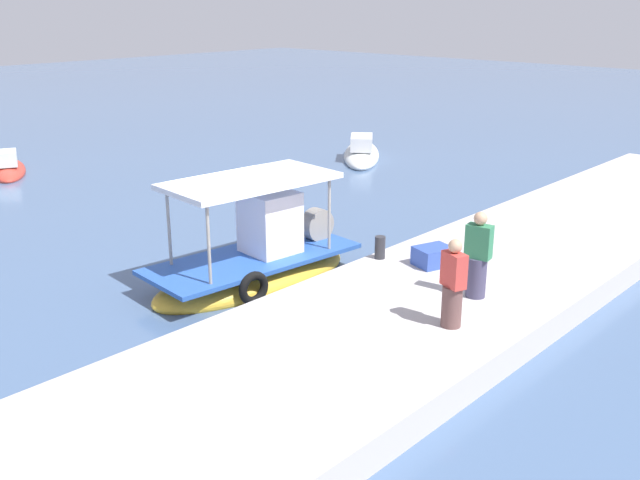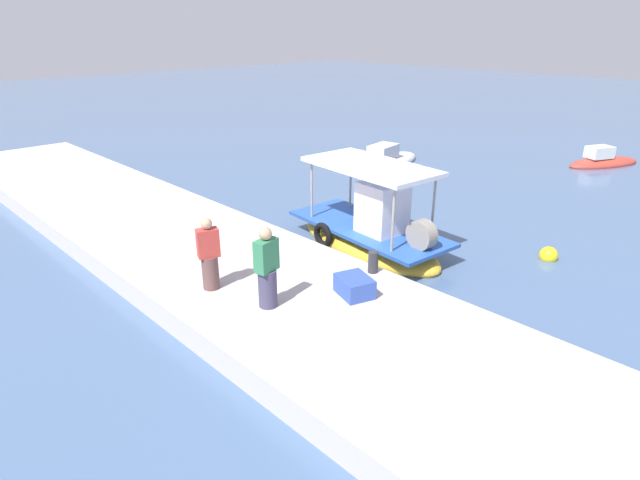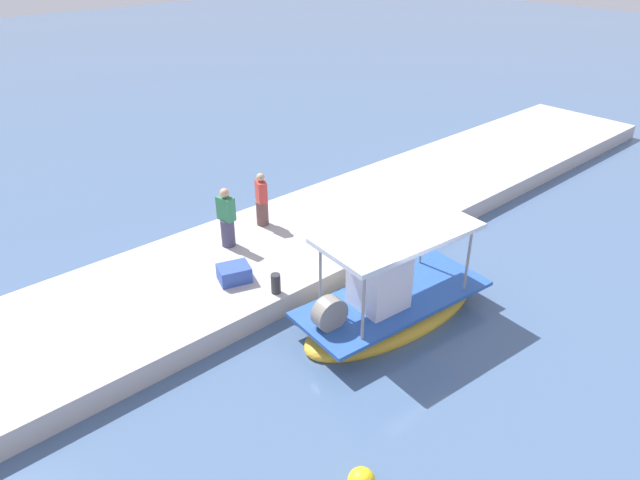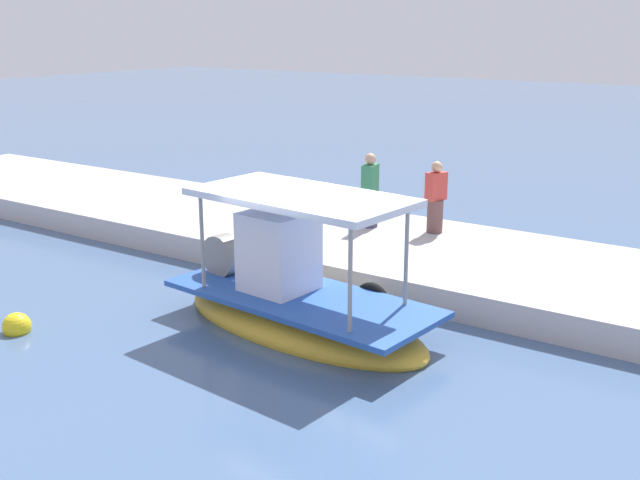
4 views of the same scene
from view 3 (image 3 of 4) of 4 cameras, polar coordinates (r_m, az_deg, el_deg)
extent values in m
plane|color=#476289|center=(14.77, 7.36, -7.04)|extent=(120.00, 120.00, 0.00)
cube|color=beige|center=(17.04, -2.71, -0.34)|extent=(36.00, 4.68, 0.58)
ellipsoid|color=gold|center=(14.51, 7.15, -7.32)|extent=(5.33, 2.50, 0.88)
cube|color=#2B57AD|center=(14.23, 7.27, -5.73)|extent=(5.13, 2.48, 0.10)
cube|color=white|center=(13.54, 5.85, -4.03)|extent=(1.20, 1.21, 1.51)
cylinder|color=gray|center=(12.35, 4.29, -6.76)|extent=(0.07, 0.07, 1.80)
cylinder|color=gray|center=(13.34, 0.03, -3.67)|extent=(0.07, 0.07, 1.80)
cylinder|color=gray|center=(14.41, 14.39, -2.00)|extent=(0.07, 0.07, 1.80)
cylinder|color=gray|center=(15.26, 10.06, 0.37)|extent=(0.07, 0.07, 1.80)
cube|color=silver|center=(13.29, 7.75, 0.70)|extent=(3.97, 2.29, 0.12)
torus|color=black|center=(15.42, 6.68, -3.57)|extent=(0.75, 0.25, 0.74)
cylinder|color=gray|center=(12.94, 0.95, -7.26)|extent=(0.83, 0.42, 0.80)
cylinder|color=brown|center=(17.41, -5.72, 2.71)|extent=(0.47, 0.47, 0.76)
cube|color=#C63E37|center=(17.11, -5.83, 4.81)|extent=(0.41, 0.53, 0.63)
sphere|color=tan|center=(16.94, -5.90, 6.16)|extent=(0.25, 0.25, 0.25)
cylinder|color=#403D59|center=(16.36, -9.08, 0.75)|extent=(0.45, 0.45, 0.81)
cube|color=#327D53|center=(16.03, -9.28, 3.08)|extent=(0.36, 0.53, 0.67)
sphere|color=tan|center=(15.84, -9.41, 4.60)|extent=(0.26, 0.26, 0.26)
cylinder|color=#2D2D33|center=(14.23, -4.39, -4.31)|extent=(0.24, 0.24, 0.52)
cube|color=#324FAA|center=(14.84, -8.47, -3.27)|extent=(0.95, 0.85, 0.42)
camera|label=1|loc=(27.37, 4.05, 23.83)|focal=40.81mm
camera|label=2|loc=(18.39, -42.77, 13.40)|focal=29.39mm
camera|label=4|loc=(17.02, 56.52, 4.37)|focal=43.20mm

